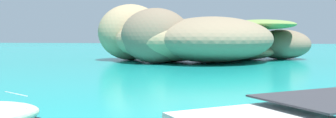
% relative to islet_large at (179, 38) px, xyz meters
% --- Properties ---
extents(islet_large, '(34.97, 27.72, 9.75)m').
position_rel_islet_large_xyz_m(islet_large, '(0.00, 0.00, 0.00)').
color(islet_large, '#84755B').
rests_on(islet_large, ground).
extents(islet_small, '(24.97, 20.62, 7.02)m').
position_rel_islet_large_xyz_m(islet_small, '(11.60, 6.05, -1.00)').
color(islet_small, '#84755B').
rests_on(islet_small, ground).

